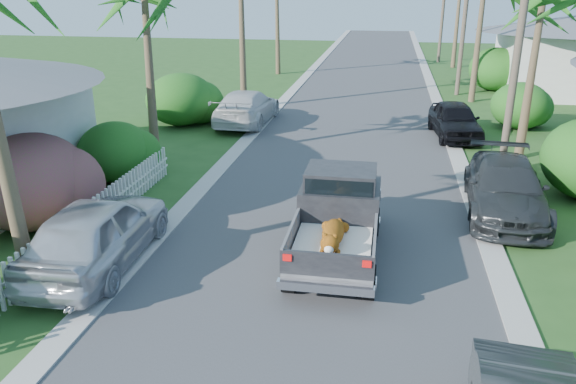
% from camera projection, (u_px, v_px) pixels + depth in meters
% --- Properties ---
extents(road, '(8.00, 100.00, 0.02)m').
position_uv_depth(road, '(360.00, 101.00, 31.76)').
color(road, '#38383A').
rests_on(road, ground).
extents(curb_left, '(0.60, 100.00, 0.06)m').
position_uv_depth(curb_left, '(285.00, 98.00, 32.46)').
color(curb_left, '#A5A39E').
rests_on(curb_left, ground).
extents(curb_right, '(0.60, 100.00, 0.06)m').
position_uv_depth(curb_right, '(438.00, 103.00, 31.06)').
color(curb_right, '#A5A39E').
rests_on(curb_right, ground).
extents(pickup_truck, '(1.98, 5.12, 2.06)m').
position_uv_depth(pickup_truck, '(339.00, 212.00, 13.81)').
color(pickup_truck, black).
rests_on(pickup_truck, ground).
extents(parked_car_rm, '(2.47, 5.35, 1.51)m').
position_uv_depth(parked_car_rm, '(505.00, 188.00, 16.14)').
color(parked_car_rm, '#2A2C2E').
rests_on(parked_car_rm, ground).
extents(parked_car_rf, '(2.26, 4.57, 1.50)m').
position_uv_depth(parked_car_rf, '(455.00, 120.00, 24.14)').
color(parked_car_rf, black).
rests_on(parked_car_rf, ground).
extents(parked_car_ln, '(2.16, 5.02, 1.69)m').
position_uv_depth(parked_car_ln, '(98.00, 232.00, 13.10)').
color(parked_car_ln, silver).
rests_on(parked_car_ln, ground).
extents(parked_car_lf, '(2.37, 5.51, 1.58)m').
position_uv_depth(parked_car_lf, '(247.00, 107.00, 26.43)').
color(parked_car_lf, silver).
rests_on(parked_car_lf, ground).
extents(shrub_l_b, '(3.00, 3.30, 2.60)m').
position_uv_depth(shrub_l_b, '(31.00, 182.00, 15.06)').
color(shrub_l_b, '#A21751').
rests_on(shrub_l_b, ground).
extents(shrub_l_c, '(2.40, 2.64, 2.00)m').
position_uv_depth(shrub_l_c, '(115.00, 152.00, 18.79)').
color(shrub_l_c, '#194F16').
rests_on(shrub_l_c, ground).
extents(shrub_l_d, '(3.20, 3.52, 2.40)m').
position_uv_depth(shrub_l_d, '(181.00, 99.00, 26.19)').
color(shrub_l_d, '#194F16').
rests_on(shrub_l_d, ground).
extents(shrub_r_c, '(2.60, 2.86, 2.10)m').
position_uv_depth(shrub_r_c, '(520.00, 106.00, 25.57)').
color(shrub_r_c, '#194F16').
rests_on(shrub_r_c, ground).
extents(shrub_r_d, '(3.20, 3.52, 2.60)m').
position_uv_depth(shrub_r_d, '(496.00, 69.00, 34.62)').
color(shrub_r_d, '#194F16').
rests_on(shrub_r_d, ground).
extents(picket_fence, '(0.10, 11.00, 1.00)m').
position_uv_depth(picket_fence, '(88.00, 221.00, 14.58)').
color(picket_fence, white).
rests_on(picket_fence, ground).
extents(utility_pole_b, '(1.60, 0.26, 9.00)m').
position_uv_depth(utility_pole_b, '(519.00, 39.00, 18.18)').
color(utility_pole_b, brown).
rests_on(utility_pole_b, ground).
extents(utility_pole_c, '(1.60, 0.26, 9.00)m').
position_uv_depth(utility_pole_c, '(465.00, 14.00, 32.01)').
color(utility_pole_c, brown).
rests_on(utility_pole_c, ground).
extents(utility_pole_d, '(1.60, 0.26, 9.00)m').
position_uv_depth(utility_pole_d, '(443.00, 5.00, 45.84)').
color(utility_pole_d, brown).
rests_on(utility_pole_d, ground).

